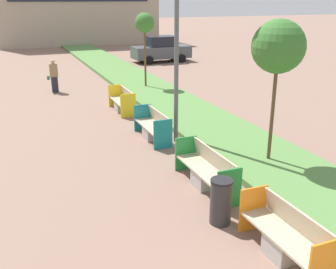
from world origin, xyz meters
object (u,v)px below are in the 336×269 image
(bench_green_frame, at_px, (206,172))
(sapling_tree_near, at_px, (278,47))
(bench_teal_frame, at_px, (153,128))
(parked_car_distant, at_px, (161,49))
(bench_yellow_frame, at_px, (122,103))
(bench_orange_frame, at_px, (285,239))
(sapling_tree_far, at_px, (145,24))
(street_lamp_post, at_px, (177,1))
(litter_bin, at_px, (221,201))
(pedestrian_walking, at_px, (54,76))

(bench_green_frame, relative_size, sapling_tree_near, 0.58)
(bench_teal_frame, height_order, parked_car_distant, parked_car_distant)
(bench_teal_frame, distance_m, bench_yellow_frame, 3.66)
(bench_orange_frame, distance_m, bench_teal_frame, 6.86)
(bench_yellow_frame, relative_size, sapling_tree_near, 0.48)
(bench_orange_frame, relative_size, bench_yellow_frame, 1.05)
(bench_yellow_frame, bearing_deg, bench_green_frame, -89.96)
(bench_teal_frame, xyz_separation_m, parked_car_distant, (6.38, 15.54, 0.55))
(sapling_tree_near, height_order, sapling_tree_far, sapling_tree_near)
(street_lamp_post, xyz_separation_m, sapling_tree_far, (1.66, 7.75, -1.14))
(bench_teal_frame, height_order, sapling_tree_near, sapling_tree_near)
(bench_green_frame, bearing_deg, sapling_tree_far, 78.41)
(litter_bin, distance_m, parked_car_distant, 22.07)
(litter_bin, relative_size, parked_car_distant, 0.24)
(sapling_tree_near, relative_size, sapling_tree_far, 1.05)
(sapling_tree_far, relative_size, parked_car_distant, 0.91)
(bench_teal_frame, height_order, litter_bin, litter_bin)
(litter_bin, bearing_deg, sapling_tree_near, 37.97)
(sapling_tree_far, bearing_deg, parked_car_distant, 63.63)
(pedestrian_walking, xyz_separation_m, parked_car_distant, (8.54, 7.22, 0.09))
(litter_bin, bearing_deg, bench_green_frame, 72.28)
(sapling_tree_near, xyz_separation_m, parked_car_distant, (4.11, 18.79, -2.36))
(bench_orange_frame, relative_size, parked_car_distant, 0.48)
(bench_teal_frame, distance_m, street_lamp_post, 4.11)
(bench_orange_frame, distance_m, bench_yellow_frame, 10.53)
(bench_orange_frame, height_order, bench_green_frame, same)
(bench_yellow_frame, height_order, parked_car_distant, parked_car_distant)
(street_lamp_post, bearing_deg, pedestrian_walking, 107.43)
(street_lamp_post, distance_m, sapling_tree_near, 3.41)
(street_lamp_post, height_order, sapling_tree_near, street_lamp_post)
(bench_green_frame, bearing_deg, pedestrian_walking, 100.09)
(sapling_tree_near, height_order, pedestrian_walking, sapling_tree_near)
(pedestrian_walking, bearing_deg, bench_green_frame, -79.91)
(pedestrian_walking, bearing_deg, bench_orange_frame, -81.93)
(litter_bin, bearing_deg, bench_yellow_frame, 86.79)
(bench_green_frame, distance_m, bench_teal_frame, 3.81)
(bench_green_frame, distance_m, sapling_tree_far, 11.66)
(bench_green_frame, bearing_deg, bench_yellow_frame, 90.04)
(sapling_tree_far, bearing_deg, bench_teal_frame, -107.39)
(sapling_tree_near, bearing_deg, parked_car_distant, 77.67)
(bench_teal_frame, height_order, pedestrian_walking, pedestrian_walking)
(litter_bin, relative_size, sapling_tree_near, 0.25)
(bench_orange_frame, relative_size, bench_teal_frame, 1.00)
(bench_orange_frame, distance_m, sapling_tree_far, 14.59)
(litter_bin, relative_size, sapling_tree_far, 0.26)
(bench_teal_frame, relative_size, street_lamp_post, 0.25)
(bench_yellow_frame, xyz_separation_m, street_lamp_post, (0.61, -4.15, 4.03))
(bench_green_frame, relative_size, bench_yellow_frame, 1.22)
(street_lamp_post, bearing_deg, bench_teal_frame, 141.42)
(bench_teal_frame, height_order, street_lamp_post, street_lamp_post)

